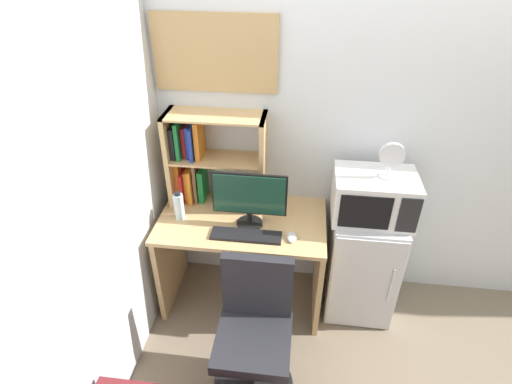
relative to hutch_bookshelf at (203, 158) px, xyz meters
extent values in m
cube|color=silver|center=(1.68, 0.14, 0.19)|extent=(6.40, 0.04, 2.60)
cube|color=silver|center=(-0.34, -1.48, 0.19)|extent=(0.04, 4.40, 2.60)
cube|color=tan|center=(0.30, -0.21, -0.36)|extent=(1.14, 0.65, 0.03)
cube|color=tan|center=(-0.25, -0.21, -0.74)|extent=(0.04, 0.59, 0.73)
cube|color=tan|center=(0.85, -0.21, -0.74)|extent=(0.04, 0.59, 0.73)
cube|color=tan|center=(-0.22, -0.01, -0.01)|extent=(0.03, 0.26, 0.67)
cube|color=tan|center=(0.42, -0.01, -0.01)|extent=(0.03, 0.26, 0.67)
cube|color=tan|center=(0.10, -0.01, 0.32)|extent=(0.67, 0.26, 0.01)
cube|color=tan|center=(0.10, -0.01, 0.01)|extent=(0.60, 0.26, 0.01)
cube|color=orange|center=(-0.18, 0.02, -0.19)|extent=(0.03, 0.17, 0.30)
cube|color=#B21E1E|center=(-0.15, 0.00, -0.22)|extent=(0.02, 0.22, 0.24)
cube|color=orange|center=(-0.13, 0.01, -0.22)|extent=(0.02, 0.18, 0.24)
cube|color=orange|center=(-0.09, 0.01, -0.21)|extent=(0.03, 0.21, 0.26)
cube|color=brown|center=(-0.06, 0.02, -0.19)|extent=(0.02, 0.17, 0.30)
cube|color=#197233|center=(-0.02, 0.02, -0.22)|extent=(0.04, 0.16, 0.25)
cube|color=black|center=(-0.18, 0.01, 0.12)|extent=(0.03, 0.20, 0.22)
cube|color=#197233|center=(-0.14, 0.01, 0.14)|extent=(0.03, 0.21, 0.26)
cube|color=#B21E1E|center=(-0.11, 0.02, 0.12)|extent=(0.02, 0.15, 0.21)
cube|color=navy|center=(-0.08, 0.02, 0.13)|extent=(0.03, 0.16, 0.23)
cube|color=navy|center=(-0.05, 0.00, 0.13)|extent=(0.02, 0.22, 0.23)
cube|color=orange|center=(-0.02, 0.01, 0.15)|extent=(0.03, 0.19, 0.27)
cylinder|color=black|center=(0.36, -0.26, -0.33)|extent=(0.17, 0.17, 0.02)
cylinder|color=black|center=(0.36, -0.26, -0.28)|extent=(0.04, 0.04, 0.09)
cube|color=black|center=(0.36, -0.25, -0.10)|extent=(0.49, 0.01, 0.30)
cube|color=#193D2D|center=(0.36, -0.26, -0.10)|extent=(0.46, 0.02, 0.27)
cube|color=black|center=(0.35, -0.39, -0.33)|extent=(0.46, 0.12, 0.02)
ellipsoid|color=silver|center=(0.65, -0.37, -0.33)|extent=(0.06, 0.11, 0.03)
cylinder|color=silver|center=(-0.13, -0.24, -0.25)|extent=(0.07, 0.07, 0.18)
cylinder|color=black|center=(-0.13, -0.24, -0.15)|extent=(0.04, 0.04, 0.02)
cube|color=silver|center=(1.15, -0.15, -0.69)|extent=(0.47, 0.47, 0.83)
cube|color=silver|center=(1.15, -0.39, -0.69)|extent=(0.45, 0.01, 0.80)
cylinder|color=#B2B2B7|center=(1.31, -0.40, -0.65)|extent=(0.01, 0.01, 0.29)
cube|color=silver|center=(1.15, -0.15, -0.12)|extent=(0.52, 0.37, 0.31)
cube|color=black|center=(1.08, -0.34, -0.12)|extent=(0.31, 0.01, 0.23)
cube|color=black|center=(1.34, -0.34, -0.12)|extent=(0.12, 0.01, 0.24)
cylinder|color=silver|center=(1.21, -0.15, 0.04)|extent=(0.11, 0.11, 0.01)
cylinder|color=silver|center=(1.21, -0.15, 0.08)|extent=(0.02, 0.02, 0.07)
cylinder|color=silver|center=(1.21, -0.16, 0.19)|extent=(0.15, 0.03, 0.15)
cylinder|color=black|center=(0.47, -0.94, -0.88)|extent=(0.04, 0.04, 0.41)
cube|color=#232328|center=(0.47, -0.94, -0.66)|extent=(0.43, 0.43, 0.07)
cube|color=#232328|center=(0.47, -0.74, -0.41)|extent=(0.41, 0.06, 0.43)
cube|color=tan|center=(0.10, 0.11, 0.68)|extent=(0.79, 0.02, 0.47)
camera|label=1|loc=(0.67, -2.39, 1.32)|focal=28.41mm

